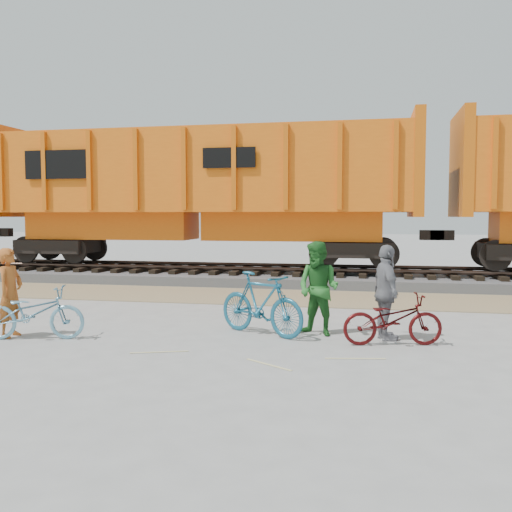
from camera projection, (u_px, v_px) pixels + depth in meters
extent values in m
plane|color=#9E9E99|center=(234.00, 344.00, 9.43)|extent=(120.00, 120.00, 0.00)
cube|color=#98825E|center=(285.00, 297.00, 14.81)|extent=(120.00, 3.00, 0.02)
cube|color=slate|center=(301.00, 278.00, 18.22)|extent=(120.00, 4.00, 0.30)
cube|color=black|center=(113.00, 267.00, 19.51)|extent=(0.22, 2.60, 0.12)
cube|color=black|center=(301.00, 271.00, 18.20)|extent=(0.22, 2.60, 0.12)
cylinder|color=#382821|center=(298.00, 269.00, 17.49)|extent=(120.00, 0.12, 0.12)
cylinder|color=#382821|center=(304.00, 265.00, 18.90)|extent=(120.00, 0.12, 0.12)
cube|color=black|center=(200.00, 252.00, 18.84)|extent=(11.20, 2.20, 0.80)
cube|color=orange|center=(200.00, 226.00, 18.78)|extent=(11.76, 1.65, 0.90)
cube|color=orange|center=(199.00, 173.00, 18.66)|extent=(14.00, 3.00, 2.60)
cube|color=#CF5A0C|center=(13.00, 173.00, 20.02)|extent=(0.30, 3.06, 3.10)
cube|color=#CF5A0C|center=(416.00, 166.00, 17.28)|extent=(0.30, 3.06, 3.10)
cube|color=black|center=(57.00, 164.00, 17.94)|extent=(2.20, 0.04, 0.90)
cube|color=#CF5A0C|center=(461.00, 165.00, 17.02)|extent=(0.30, 3.06, 3.10)
imported|color=#6EA7BF|center=(33.00, 313.00, 9.77)|extent=(1.84, 1.01, 0.92)
imported|color=#195873|center=(261.00, 304.00, 10.12)|extent=(1.89, 1.37, 1.12)
imported|color=#440B0B|center=(393.00, 319.00, 9.32)|extent=(1.70, 0.90, 0.85)
imported|color=#A9541E|center=(10.00, 293.00, 9.95)|extent=(0.39, 0.58, 1.56)
imported|color=#256925|center=(318.00, 288.00, 10.10)|extent=(1.01, 0.92, 1.67)
imported|color=slate|center=(386.00, 292.00, 9.70)|extent=(0.67, 1.03, 1.63)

